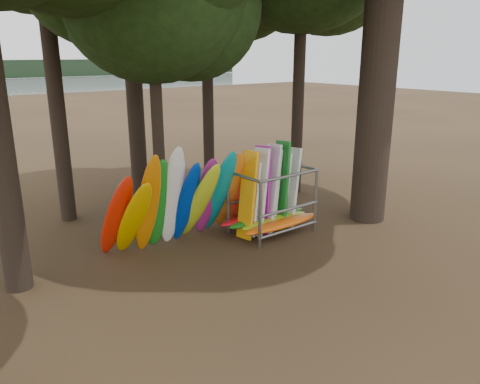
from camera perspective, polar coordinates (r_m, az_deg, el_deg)
ground at (r=13.16m, az=3.34°, el=-7.48°), size 120.00×120.00×0.00m
kayak_row at (r=13.43m, az=-6.68°, el=-1.09°), size 4.92×2.14×3.16m
storage_rack at (r=14.38m, az=3.86°, el=-1.31°), size 3.19×1.54×2.83m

